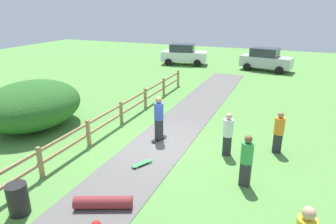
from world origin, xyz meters
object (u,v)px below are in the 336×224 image
at_px(bystander_white, 228,132).
at_px(skater_fallen, 103,204).
at_px(bystander_green, 247,159).
at_px(bystander_orange, 279,131).
at_px(skateboard_loose, 142,163).
at_px(trash_bin, 18,199).
at_px(skater_riding, 159,116).
at_px(parked_car_white, 184,54).
at_px(bush_large, 32,105).
at_px(parked_car_silver, 266,59).

bearing_deg(bystander_white, skater_fallen, -118.61).
distance_m(bystander_green, bystander_orange, 2.89).
height_order(skateboard_loose, bystander_orange, bystander_orange).
bearing_deg(trash_bin, skateboard_loose, 61.78).
height_order(skater_riding, bystander_white, skater_riding).
height_order(bystander_orange, parked_car_white, parked_car_white).
xyz_separation_m(bush_large, bystander_green, (9.86, -1.22, -0.12)).
distance_m(skater_riding, bystander_orange, 4.71).
xyz_separation_m(bush_large, trash_bin, (4.37, -4.94, -0.62)).
relative_size(skater_riding, bystander_orange, 1.15).
xyz_separation_m(bush_large, skateboard_loose, (6.29, -1.36, -0.99)).
relative_size(skater_fallen, bystander_orange, 0.99).
relative_size(trash_bin, skater_fallen, 0.55).
bearing_deg(skateboard_loose, parked_car_white, 105.17).
relative_size(trash_bin, bystander_orange, 0.54).
bearing_deg(parked_car_silver, bystander_white, -89.32).
height_order(bush_large, trash_bin, bush_large).
bearing_deg(skater_riding, parked_car_silver, 80.74).
bearing_deg(skater_riding, skater_fallen, -85.23).
bearing_deg(parked_car_silver, parked_car_white, -179.86).
bearing_deg(parked_car_white, skater_fallen, -76.33).
relative_size(bystander_orange, parked_car_silver, 0.37).
bearing_deg(bystander_white, skater_riding, 176.37).
distance_m(trash_bin, parked_car_white, 22.43).
distance_m(trash_bin, skater_fallen, 2.27).
distance_m(bystander_white, parked_car_silver, 16.69).
bearing_deg(bystander_green, skater_fallen, -141.44).
xyz_separation_m(parked_car_silver, parked_car_white, (-7.46, -0.02, 0.00)).
bearing_deg(parked_car_silver, skater_riding, -99.26).
distance_m(skater_riding, skateboard_loose, 2.38).
relative_size(skateboard_loose, bystander_orange, 0.48).
xyz_separation_m(bush_large, bystander_orange, (10.65, 1.56, -0.16)).
bearing_deg(bush_large, bystander_orange, 8.34).
distance_m(skater_riding, parked_car_silver, 16.72).
distance_m(skater_fallen, bystander_white, 5.26).
bearing_deg(skater_riding, bystander_green, -27.48).
bearing_deg(bystander_green, bush_large, 172.95).
relative_size(bush_large, parked_car_white, 1.06).
distance_m(bush_large, parked_car_silver, 19.35).
bearing_deg(parked_car_white, skater_riding, -73.87).
bearing_deg(bystander_white, trash_bin, -129.28).
bearing_deg(bystander_white, parked_car_white, 114.67).
height_order(skater_fallen, skateboard_loose, skater_fallen).
height_order(bystander_white, parked_car_silver, parked_car_silver).
distance_m(skateboard_loose, bystander_green, 3.67).
distance_m(skateboard_loose, bystander_orange, 5.31).
distance_m(bush_large, skater_riding, 6.06).
xyz_separation_m(trash_bin, bystander_white, (4.53, 5.54, 0.48)).
relative_size(bystander_white, parked_car_silver, 0.38).
relative_size(bystander_green, bystander_orange, 1.04).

